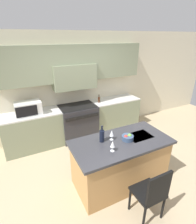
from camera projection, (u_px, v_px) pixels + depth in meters
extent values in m
plane|color=tan|center=(107.00, 174.00, 3.55)|extent=(10.00, 10.00, 0.00)
cube|color=beige|center=(72.00, 86.00, 4.63)|extent=(10.00, 0.06, 2.70)
cube|color=gray|center=(73.00, 63.00, 4.21)|extent=(3.65, 0.34, 0.85)
cube|color=gray|center=(74.00, 76.00, 4.32)|extent=(1.07, 0.40, 0.60)
cube|color=gray|center=(33.00, 131.00, 4.24)|extent=(1.35, 0.62, 0.88)
cube|color=silver|center=(31.00, 114.00, 4.06)|extent=(1.35, 0.62, 0.03)
cube|color=gray|center=(114.00, 114.00, 5.18)|extent=(1.35, 0.62, 0.88)
cube|color=silver|center=(115.00, 100.00, 5.00)|extent=(1.35, 0.62, 0.03)
cube|color=#2D2D33|center=(78.00, 122.00, 4.69)|extent=(0.94, 0.66, 0.90)
cube|color=black|center=(77.00, 106.00, 4.51)|extent=(0.91, 0.61, 0.01)
cube|color=black|center=(83.00, 117.00, 4.29)|extent=(0.87, 0.02, 0.09)
cylinder|color=black|center=(68.00, 120.00, 4.13)|extent=(0.04, 0.02, 0.04)
cylinder|color=black|center=(76.00, 119.00, 4.21)|extent=(0.04, 0.02, 0.04)
cylinder|color=black|center=(83.00, 117.00, 4.28)|extent=(0.04, 0.02, 0.04)
cylinder|color=black|center=(90.00, 116.00, 4.36)|extent=(0.04, 0.02, 0.04)
cylinder|color=black|center=(96.00, 114.00, 4.43)|extent=(0.04, 0.02, 0.04)
cube|color=silver|center=(28.00, 108.00, 3.99)|extent=(0.57, 0.38, 0.29)
cube|color=black|center=(27.00, 111.00, 3.81)|extent=(0.45, 0.01, 0.24)
cube|color=#B7844C|center=(120.00, 163.00, 3.21)|extent=(1.63, 0.80, 0.86)
cube|color=#333338|center=(121.00, 142.00, 3.03)|extent=(1.74, 0.87, 0.04)
cube|color=#2D2D30|center=(139.00, 136.00, 3.18)|extent=(0.44, 0.32, 0.01)
cylinder|color=#B2B2B7|center=(133.00, 131.00, 3.33)|extent=(0.02, 0.02, 0.00)
cube|color=black|center=(148.00, 192.00, 2.58)|extent=(0.42, 0.40, 0.04)
cube|color=black|center=(159.00, 188.00, 2.33)|extent=(0.40, 0.04, 0.46)
cylinder|color=black|center=(130.00, 199.00, 2.74)|extent=(0.04, 0.04, 0.43)
cylinder|color=black|center=(148.00, 191.00, 2.89)|extent=(0.04, 0.04, 0.43)
cylinder|color=black|center=(144.00, 218.00, 2.46)|extent=(0.04, 0.04, 0.43)
cylinder|color=black|center=(163.00, 208.00, 2.61)|extent=(0.04, 0.04, 0.43)
cylinder|color=black|center=(102.00, 136.00, 2.97)|extent=(0.08, 0.08, 0.21)
cylinder|color=black|center=(102.00, 128.00, 2.91)|extent=(0.03, 0.03, 0.09)
cylinder|color=white|center=(112.00, 151.00, 2.76)|extent=(0.07, 0.07, 0.01)
cylinder|color=white|center=(112.00, 149.00, 2.74)|extent=(0.01, 0.01, 0.07)
cone|color=white|center=(113.00, 144.00, 2.70)|extent=(0.07, 0.07, 0.11)
cylinder|color=white|center=(112.00, 139.00, 3.06)|extent=(0.07, 0.07, 0.01)
cylinder|color=white|center=(112.00, 138.00, 3.04)|extent=(0.01, 0.01, 0.07)
cone|color=white|center=(112.00, 133.00, 3.01)|extent=(0.07, 0.07, 0.11)
cylinder|color=#384C6B|center=(128.00, 138.00, 3.04)|extent=(0.21, 0.21, 0.08)
sphere|color=red|center=(126.00, 137.00, 3.01)|extent=(0.07, 0.07, 0.07)
sphere|color=#66A83D|center=(130.00, 136.00, 3.05)|extent=(0.08, 0.08, 0.08)
cylinder|color=#422314|center=(99.00, 100.00, 4.72)|extent=(0.06, 0.06, 0.15)
cylinder|color=#422314|center=(99.00, 96.00, 4.67)|extent=(0.02, 0.02, 0.07)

